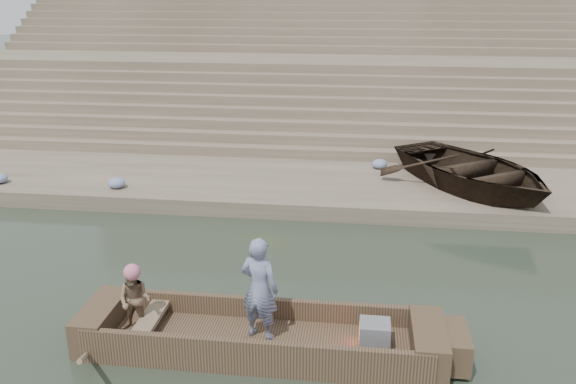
% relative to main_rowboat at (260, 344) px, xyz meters
% --- Properties ---
extents(lower_landing, '(32.00, 4.00, 0.40)m').
position_rel_main_rowboat_xyz_m(lower_landing, '(2.18, 7.41, 0.09)').
color(lower_landing, gray).
rests_on(lower_landing, ground).
extents(mid_landing, '(32.00, 3.00, 2.80)m').
position_rel_main_rowboat_xyz_m(mid_landing, '(2.18, 14.91, 1.29)').
color(mid_landing, gray).
rests_on(mid_landing, ground).
extents(upper_landing, '(32.00, 3.00, 5.20)m').
position_rel_main_rowboat_xyz_m(upper_landing, '(2.18, 21.91, 2.49)').
color(upper_landing, gray).
rests_on(upper_landing, ground).
extents(ghat_steps, '(32.00, 11.00, 5.20)m').
position_rel_main_rowboat_xyz_m(ghat_steps, '(2.18, 16.60, 1.69)').
color(ghat_steps, gray).
rests_on(ghat_steps, ground).
extents(main_rowboat, '(5.00, 1.30, 0.22)m').
position_rel_main_rowboat_xyz_m(main_rowboat, '(0.00, 0.00, 0.00)').
color(main_rowboat, brown).
rests_on(main_rowboat, ground).
extents(rowboat_trim, '(6.04, 2.63, 1.75)m').
position_rel_main_rowboat_xyz_m(rowboat_trim, '(0.21, -0.01, 0.20)').
color(rowboat_trim, brown).
rests_on(rowboat_trim, ground).
extents(standing_man, '(0.69, 0.55, 1.66)m').
position_rel_main_rowboat_xyz_m(standing_man, '(0.01, 0.04, 0.94)').
color(standing_man, navy).
rests_on(standing_man, main_rowboat).
extents(rowing_man, '(0.55, 0.45, 1.08)m').
position_rel_main_rowboat_xyz_m(rowing_man, '(-1.94, -0.04, 0.65)').
color(rowing_man, '#2B8158').
rests_on(rowing_man, main_rowboat).
extents(television, '(0.46, 0.42, 0.40)m').
position_rel_main_rowboat_xyz_m(television, '(1.74, 0.00, 0.31)').
color(television, slate).
rests_on(television, main_rowboat).
extents(beached_rowboat, '(5.63, 6.00, 1.01)m').
position_rel_main_rowboat_xyz_m(beached_rowboat, '(4.30, 7.28, 0.80)').
color(beached_rowboat, '#2D2116').
rests_on(beached_rowboat, lower_landing).
extents(cloth_bundles, '(10.50, 3.09, 0.26)m').
position_rel_main_rowboat_xyz_m(cloth_bundles, '(-3.63, 7.00, 0.42)').
color(cloth_bundles, '#3F5999').
rests_on(cloth_bundles, lower_landing).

